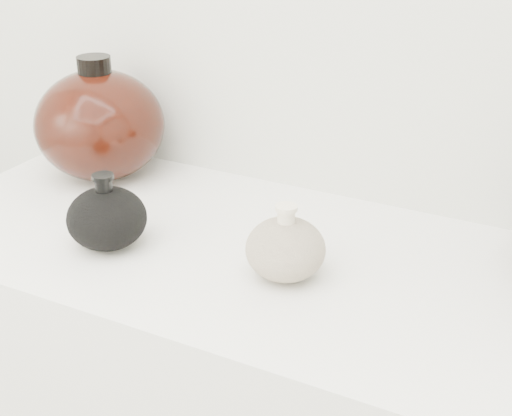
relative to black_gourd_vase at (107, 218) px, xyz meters
The scene contains 3 objects.
black_gourd_vase is the anchor object (origin of this frame).
cream_gourd_vase 0.28m from the black_gourd_vase, ahead, with size 0.15×0.15×0.11m.
left_round_pot 0.29m from the black_gourd_vase, 129.40° to the left, with size 0.28×0.28×0.23m.
Camera 1 is at (0.41, 0.10, 1.43)m, focal length 50.00 mm.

